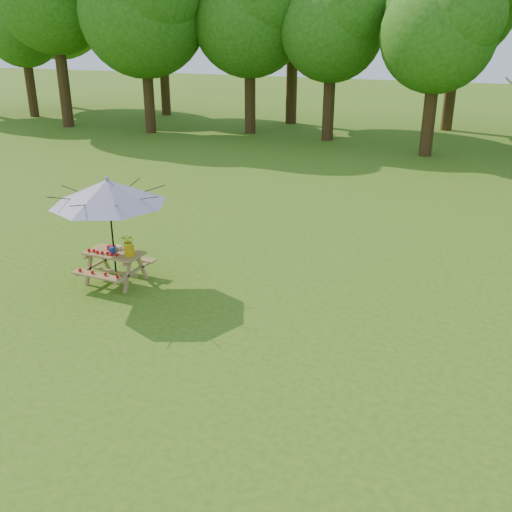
% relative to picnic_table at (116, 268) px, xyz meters
% --- Properties ---
extents(picnic_table, '(1.20, 1.32, 0.67)m').
position_rel_picnic_table_xyz_m(picnic_table, '(0.00, 0.00, 0.00)').
color(picnic_table, olive).
rests_on(picnic_table, ground).
extents(patio_umbrella, '(2.39, 2.39, 2.26)m').
position_rel_picnic_table_xyz_m(patio_umbrella, '(0.00, 0.00, 1.62)').
color(patio_umbrella, black).
rests_on(patio_umbrella, ground).
extents(produce_bins, '(0.28, 0.38, 0.13)m').
position_rel_picnic_table_xyz_m(produce_bins, '(-0.04, 0.04, 0.40)').
color(produce_bins, red).
rests_on(produce_bins, picnic_table).
extents(tomatoes_row, '(0.77, 0.13, 0.07)m').
position_rel_picnic_table_xyz_m(tomatoes_row, '(-0.15, -0.18, 0.38)').
color(tomatoes_row, red).
rests_on(tomatoes_row, picnic_table).
extents(flower_bucket, '(0.33, 0.30, 0.46)m').
position_rel_picnic_table_xyz_m(flower_bucket, '(0.41, -0.02, 0.59)').
color(flower_bucket, '#D9A00B').
rests_on(flower_bucket, picnic_table).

